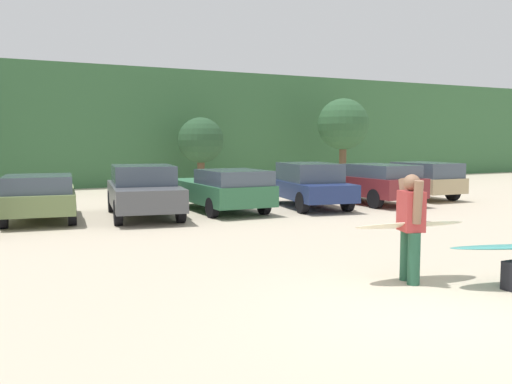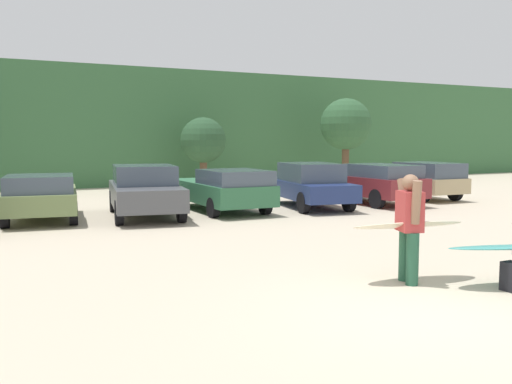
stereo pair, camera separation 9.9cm
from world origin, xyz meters
TOP-DOWN VIEW (x-y plane):
  - ground_plane at (0.00, 0.00)m, footprint 120.00×120.00m
  - hillside_ridge at (0.00, 28.12)m, footprint 108.00×12.00m
  - tree_right at (4.71, 20.09)m, footprint 2.21×2.21m
  - tree_ridge_back at (12.31, 19.00)m, footprint 2.69×2.69m
  - parked_car_olive_green at (-3.60, 11.60)m, footprint 2.46×4.18m
  - parked_car_dark_gray at (-0.70, 11.15)m, footprint 2.64×4.80m
  - parked_car_forest_green at (1.93, 11.27)m, footprint 2.00×4.69m
  - parked_car_navy at (4.98, 10.89)m, footprint 2.47×4.64m
  - parked_car_maroon at (7.65, 10.95)m, footprint 1.82×4.72m
  - parked_car_tan at (10.36, 11.38)m, footprint 1.91×4.26m
  - person_adult at (0.95, 1.49)m, footprint 0.45×0.78m
  - surfboard_cream at (1.04, 1.60)m, footprint 2.05×0.91m

SIDE VIEW (x-z plane):
  - ground_plane at x=0.00m, z-range 0.00..0.00m
  - parked_car_olive_green at x=-3.60m, z-range 0.05..1.40m
  - parked_car_forest_green at x=1.93m, z-range 0.04..1.43m
  - parked_car_tan at x=10.36m, z-range 0.05..1.50m
  - parked_car_maroon at x=7.65m, z-range 0.06..1.51m
  - parked_car_navy at x=4.98m, z-range 0.04..1.57m
  - parked_car_dark_gray at x=-0.70m, z-range 0.03..1.59m
  - surfboard_cream at x=1.04m, z-range 0.81..1.04m
  - person_adult at x=0.95m, z-range 0.11..1.89m
  - tree_right at x=4.71m, z-range 0.57..3.97m
  - hillside_ridge at x=0.00m, z-range 0.00..5.91m
  - tree_ridge_back at x=12.31m, z-range 0.86..5.35m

